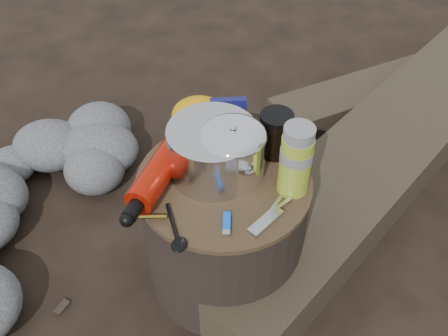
% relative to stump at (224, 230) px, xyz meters
% --- Properties ---
extents(ground, '(60.00, 60.00, 0.00)m').
position_rel_stump_xyz_m(ground, '(0.00, 0.00, -0.22)').
color(ground, black).
rests_on(ground, ground).
extents(stump, '(0.47, 0.47, 0.44)m').
position_rel_stump_xyz_m(stump, '(0.00, 0.00, 0.00)').
color(stump, black).
rests_on(stump, ground).
extents(rock_ring, '(0.44, 0.97, 0.19)m').
position_rel_stump_xyz_m(rock_ring, '(-0.70, 0.05, -0.12)').
color(rock_ring, '#56565B').
rests_on(rock_ring, ground).
extents(log_main, '(1.34, 2.08, 0.18)m').
position_rel_stump_xyz_m(log_main, '(0.53, 0.70, -0.13)').
color(log_main, '#382E22').
rests_on(log_main, ground).
extents(log_small, '(1.05, 0.92, 0.10)m').
position_rel_stump_xyz_m(log_small, '(0.52, 1.13, -0.17)').
color(log_small, '#382E22').
rests_on(log_small, ground).
extents(foil_windscreen, '(0.24, 0.24, 0.15)m').
position_rel_stump_xyz_m(foil_windscreen, '(-0.04, 0.03, 0.29)').
color(foil_windscreen, silver).
rests_on(foil_windscreen, stump).
extents(camping_pot, '(0.17, 0.17, 0.17)m').
position_rel_stump_xyz_m(camping_pot, '(0.02, 0.02, 0.30)').
color(camping_pot, white).
rests_on(camping_pot, stump).
extents(fuel_bottle, '(0.11, 0.32, 0.08)m').
position_rel_stump_xyz_m(fuel_bottle, '(-0.17, -0.05, 0.26)').
color(fuel_bottle, '#B61606').
rests_on(fuel_bottle, stump).
extents(thermos, '(0.08, 0.08, 0.20)m').
position_rel_stump_xyz_m(thermos, '(0.18, 0.01, 0.32)').
color(thermos, '#9CB62B').
rests_on(thermos, stump).
extents(travel_mug, '(0.09, 0.09, 0.13)m').
position_rel_stump_xyz_m(travel_mug, '(0.11, 0.14, 0.28)').
color(travel_mug, black).
rests_on(travel_mug, stump).
extents(stuff_sack, '(0.17, 0.14, 0.12)m').
position_rel_stump_xyz_m(stuff_sack, '(-0.11, 0.17, 0.28)').
color(stuff_sack, orange).
rests_on(stuff_sack, stump).
extents(food_pouch, '(0.10, 0.05, 0.13)m').
position_rel_stump_xyz_m(food_pouch, '(-0.03, 0.18, 0.28)').
color(food_pouch, navy).
rests_on(food_pouch, stump).
extents(lighter, '(0.03, 0.08, 0.01)m').
position_rel_stump_xyz_m(lighter, '(0.04, -0.15, 0.23)').
color(lighter, '#0864F7').
rests_on(lighter, stump).
extents(multitool, '(0.08, 0.11, 0.02)m').
position_rel_stump_xyz_m(multitool, '(0.14, -0.13, 0.23)').
color(multitool, silver).
rests_on(multitool, stump).
extents(pot_grabber, '(0.08, 0.13, 0.01)m').
position_rel_stump_xyz_m(pot_grabber, '(0.14, -0.09, 0.22)').
color(pot_grabber, silver).
rests_on(pot_grabber, stump).
extents(spork, '(0.10, 0.15, 0.01)m').
position_rel_stump_xyz_m(spork, '(-0.09, -0.18, 0.22)').
color(spork, black).
rests_on(spork, stump).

